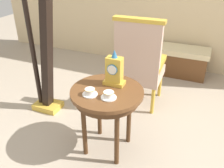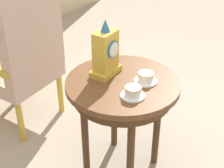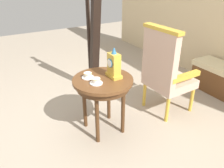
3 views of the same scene
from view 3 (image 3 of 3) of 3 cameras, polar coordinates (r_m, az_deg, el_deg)
The scene contains 7 objects.
ground_plane at distance 2.86m, azimuth -2.60°, elevation -9.97°, with size 10.00×10.00×0.00m, color tan.
side_table at distance 2.48m, azimuth -2.28°, elevation -0.42°, with size 0.66×0.66×0.67m.
teacup_left at distance 2.46m, azimuth -6.08°, elevation 2.12°, with size 0.13×0.13×0.06m.
teacup_right at distance 2.33m, azimuth -3.99°, elevation 0.71°, with size 0.13×0.13×0.06m.
mantel_clock at distance 2.42m, azimuth 0.47°, elevation 4.69°, with size 0.19×0.11×0.34m.
armchair at distance 2.91m, azimuth 13.19°, elevation 3.42°, with size 0.56×0.55×1.14m.
harp at distance 3.34m, azimuth -4.71°, elevation 9.60°, with size 0.40×0.24×1.79m.
Camera 3 is at (2.03, -1.04, 1.73)m, focal length 36.50 mm.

